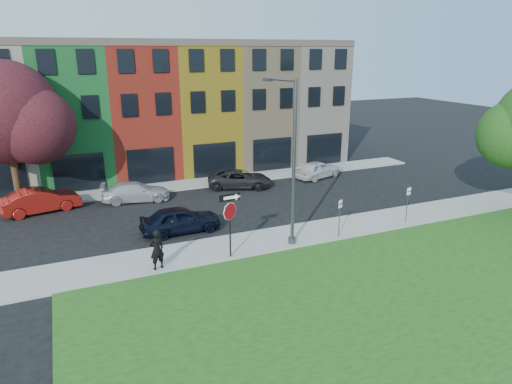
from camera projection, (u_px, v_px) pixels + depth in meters
name	position (u px, v px, depth m)	size (l,w,h in m)	color
ground	(321.00, 260.00, 22.10)	(120.00, 120.00, 0.00)	black
sidewalk_near	(324.00, 231.00, 25.47)	(40.00, 3.00, 0.12)	#9A9791
sidewalk_far	(182.00, 185.00, 34.09)	(40.00, 2.40, 0.12)	#9A9791
rowhouse_block	(166.00, 109.00, 38.22)	(30.00, 10.12, 10.00)	beige
stop_sign	(230.00, 212.00, 21.52)	(1.05, 0.13, 3.20)	black
man	(157.00, 250.00, 20.70)	(0.78, 0.61, 1.90)	black
sedan_near	(180.00, 220.00, 25.26)	(4.43, 1.85, 1.50)	black
parked_car_red	(41.00, 200.00, 28.40)	(4.88, 2.58, 1.53)	maroon
parked_car_silver	(136.00, 192.00, 30.53)	(4.68, 2.47, 1.29)	#ABABB0
parked_car_dark	(240.00, 179.00, 33.52)	(5.14, 3.74, 1.30)	black
parked_car_white	(318.00, 169.00, 36.05)	(4.33, 2.71, 1.38)	silver
street_lamp	(291.00, 164.00, 22.65)	(0.88, 2.54, 8.33)	#4B4D50
parking_sign_a	(340.00, 213.00, 24.16)	(0.30, 0.17, 2.16)	#4B4D50
parking_sign_b	(408.00, 200.00, 26.22)	(0.32, 0.11, 2.20)	#4B4D50
tree_purple	(8.00, 115.00, 28.05)	(7.61, 6.66, 9.13)	black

